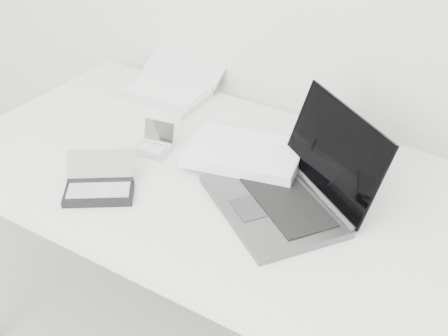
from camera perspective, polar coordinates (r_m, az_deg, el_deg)
The scene contains 5 objects.
desk at distance 1.61m, azimuth 1.67°, elevation -2.83°, with size 1.60×0.80×0.73m.
laptop_large at distance 1.56m, azimuth 4.24°, elevation -0.46°, with size 0.58×0.46×0.23m.
netbook_open_white at distance 2.03m, azimuth -5.05°, elevation 7.57°, with size 0.30×0.36×0.11m.
pda_silver at distance 1.72m, azimuth -6.37°, elevation 2.09°, with size 0.10×0.10×0.07m.
palmtop_charcoal at distance 1.57m, azimuth -11.33°, elevation -1.65°, with size 0.22×0.22×0.08m.
Camera 1 is at (0.66, 0.44, 1.64)m, focal length 50.00 mm.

